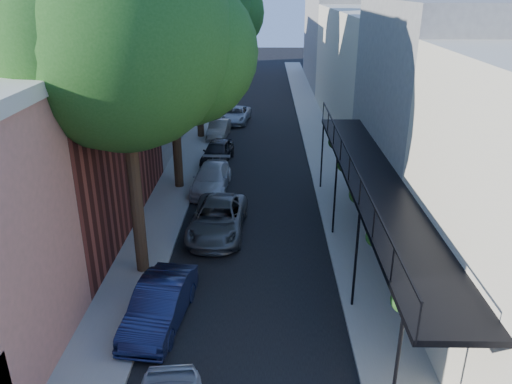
{
  "coord_description": "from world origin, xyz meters",
  "views": [
    {
      "loc": [
        0.52,
        -5.28,
        9.46
      ],
      "look_at": [
        0.21,
        10.77,
        2.8
      ],
      "focal_mm": 35.0,
      "sensor_mm": 36.0,
      "label": 1
    }
  ],
  "objects_px": {
    "oak_far": "(203,7)",
    "parked_car_g": "(236,115)",
    "parked_car_b": "(160,304)",
    "oak_near": "(137,42)",
    "parked_car_f": "(219,129)",
    "parked_car_c": "(218,219)",
    "parked_car_d": "(211,178)",
    "oak_mid": "(180,43)",
    "parked_car_e": "(217,152)"
  },
  "relations": [
    {
      "from": "oak_far",
      "to": "parked_car_g",
      "type": "distance_m",
      "value": 8.78
    },
    {
      "from": "oak_far",
      "to": "parked_car_b",
      "type": "height_order",
      "value": "oak_far"
    },
    {
      "from": "oak_near",
      "to": "parked_car_f",
      "type": "xyz_separation_m",
      "value": [
        0.77,
        16.82,
        -7.3
      ]
    },
    {
      "from": "parked_car_c",
      "to": "parked_car_g",
      "type": "xyz_separation_m",
      "value": [
        -0.28,
        18.08,
        -0.08
      ]
    },
    {
      "from": "parked_car_g",
      "to": "parked_car_d",
      "type": "bearing_deg",
      "value": -85.38
    },
    {
      "from": "parked_car_f",
      "to": "parked_car_d",
      "type": "bearing_deg",
      "value": -83.67
    },
    {
      "from": "oak_near",
      "to": "parked_car_c",
      "type": "bearing_deg",
      "value": 55.03
    },
    {
      "from": "parked_car_f",
      "to": "parked_car_g",
      "type": "height_order",
      "value": "parked_car_f"
    },
    {
      "from": "oak_near",
      "to": "parked_car_d",
      "type": "bearing_deg",
      "value": 80.76
    },
    {
      "from": "oak_far",
      "to": "parked_car_b",
      "type": "bearing_deg",
      "value": -87.86
    },
    {
      "from": "oak_near",
      "to": "parked_car_c",
      "type": "xyz_separation_m",
      "value": [
        1.97,
        2.81,
        -7.23
      ]
    },
    {
      "from": "parked_car_b",
      "to": "parked_car_d",
      "type": "relative_size",
      "value": 0.94
    },
    {
      "from": "oak_mid",
      "to": "parked_car_b",
      "type": "height_order",
      "value": "oak_mid"
    },
    {
      "from": "parked_car_e",
      "to": "oak_mid",
      "type": "bearing_deg",
      "value": -100.33
    },
    {
      "from": "parked_car_c",
      "to": "parked_car_f",
      "type": "height_order",
      "value": "parked_car_c"
    },
    {
      "from": "oak_near",
      "to": "parked_car_b",
      "type": "distance_m",
      "value": 7.92
    },
    {
      "from": "parked_car_e",
      "to": "parked_car_g",
      "type": "bearing_deg",
      "value": 93.72
    },
    {
      "from": "parked_car_b",
      "to": "parked_car_c",
      "type": "bearing_deg",
      "value": 85.39
    },
    {
      "from": "parked_car_d",
      "to": "parked_car_f",
      "type": "xyz_separation_m",
      "value": [
        -0.46,
        9.3,
        -0.03
      ]
    },
    {
      "from": "parked_car_b",
      "to": "parked_car_g",
      "type": "bearing_deg",
      "value": 94.6
    },
    {
      "from": "parked_car_c",
      "to": "parked_car_g",
      "type": "relative_size",
      "value": 1.15
    },
    {
      "from": "oak_mid",
      "to": "parked_car_f",
      "type": "bearing_deg",
      "value": 84.71
    },
    {
      "from": "oak_far",
      "to": "parked_car_f",
      "type": "distance_m",
      "value": 7.72
    },
    {
      "from": "parked_car_b",
      "to": "oak_mid",
      "type": "bearing_deg",
      "value": 101.01
    },
    {
      "from": "parked_car_c",
      "to": "parked_car_f",
      "type": "distance_m",
      "value": 14.06
    },
    {
      "from": "parked_car_b",
      "to": "parked_car_e",
      "type": "height_order",
      "value": "parked_car_b"
    },
    {
      "from": "parked_car_d",
      "to": "parked_car_g",
      "type": "bearing_deg",
      "value": 90.72
    },
    {
      "from": "parked_car_b",
      "to": "parked_car_c",
      "type": "xyz_separation_m",
      "value": [
        1.2,
        5.95,
        -0.01
      ]
    },
    {
      "from": "oak_mid",
      "to": "parked_car_e",
      "type": "bearing_deg",
      "value": 72.53
    },
    {
      "from": "oak_near",
      "to": "oak_far",
      "type": "relative_size",
      "value": 0.96
    },
    {
      "from": "parked_car_d",
      "to": "parked_car_e",
      "type": "relative_size",
      "value": 1.13
    },
    {
      "from": "oak_near",
      "to": "oak_far",
      "type": "xyz_separation_m",
      "value": [
        0.01,
        17.01,
        0.38
      ]
    },
    {
      "from": "parked_car_f",
      "to": "parked_car_g",
      "type": "xyz_separation_m",
      "value": [
        0.92,
        4.07,
        -0.02
      ]
    },
    {
      "from": "parked_car_d",
      "to": "parked_car_g",
      "type": "relative_size",
      "value": 1.04
    },
    {
      "from": "parked_car_b",
      "to": "parked_car_d",
      "type": "bearing_deg",
      "value": 94.34
    },
    {
      "from": "parked_car_d",
      "to": "parked_car_e",
      "type": "bearing_deg",
      "value": 93.82
    },
    {
      "from": "oak_far",
      "to": "parked_car_f",
      "type": "bearing_deg",
      "value": -14.25
    },
    {
      "from": "oak_near",
      "to": "parked_car_e",
      "type": "height_order",
      "value": "oak_near"
    },
    {
      "from": "parked_car_c",
      "to": "parked_car_d",
      "type": "distance_m",
      "value": 4.77
    },
    {
      "from": "parked_car_d",
      "to": "parked_car_e",
      "type": "distance_m",
      "value": 4.24
    },
    {
      "from": "parked_car_c",
      "to": "parked_car_d",
      "type": "relative_size",
      "value": 1.11
    },
    {
      "from": "parked_car_c",
      "to": "parked_car_f",
      "type": "bearing_deg",
      "value": 97.57
    },
    {
      "from": "oak_far",
      "to": "parked_car_d",
      "type": "xyz_separation_m",
      "value": [
        1.21,
        -9.49,
        -7.65
      ]
    },
    {
      "from": "oak_near",
      "to": "parked_car_e",
      "type": "distance_m",
      "value": 13.86
    },
    {
      "from": "oak_near",
      "to": "oak_mid",
      "type": "bearing_deg",
      "value": 90.37
    },
    {
      "from": "oak_mid",
      "to": "parked_car_c",
      "type": "distance_m",
      "value": 8.47
    },
    {
      "from": "parked_car_e",
      "to": "oak_near",
      "type": "bearing_deg",
      "value": -88.41
    },
    {
      "from": "parked_car_b",
      "to": "parked_car_g",
      "type": "distance_m",
      "value": 24.05
    },
    {
      "from": "oak_near",
      "to": "parked_car_c",
      "type": "distance_m",
      "value": 8.01
    },
    {
      "from": "oak_near",
      "to": "parked_car_d",
      "type": "relative_size",
      "value": 2.73
    }
  ]
}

